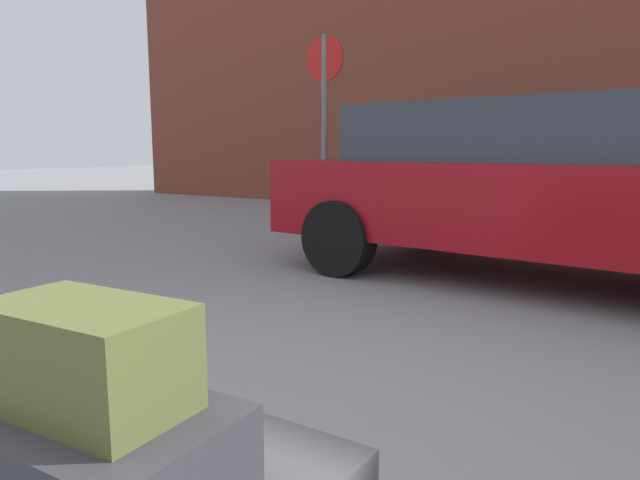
% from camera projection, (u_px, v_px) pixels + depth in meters
% --- Properties ---
extents(luggage_cart, '(1.38, 0.82, 0.34)m').
position_uv_depth(luggage_cart, '(56.00, 468.00, 1.44)').
color(luggage_cart, '#4C4C51').
rests_on(luggage_cart, ground_plane).
extents(suitcase_charcoal_front_left, '(0.61, 0.41, 0.20)m').
position_uv_depth(suitcase_charcoal_front_left, '(91.00, 454.00, 1.18)').
color(suitcase_charcoal_front_left, '#2D2D33').
rests_on(suitcase_charcoal_front_left, luggage_cart).
extents(duffel_bag_olive_topmost_pile, '(0.43, 0.27, 0.22)m').
position_uv_depth(duffel_bag_olive_topmost_pile, '(85.00, 356.00, 1.15)').
color(duffel_bag_olive_topmost_pile, '#4C5128').
rests_on(duffel_bag_olive_topmost_pile, suitcase_charcoal_front_left).
extents(parked_car, '(4.43, 2.19, 1.42)m').
position_uv_depth(parked_car, '(538.00, 187.00, 4.63)').
color(parked_car, maroon).
rests_on(parked_car, ground_plane).
extents(no_parking_sign, '(0.50, 0.07, 2.31)m').
position_uv_depth(no_parking_sign, '(325.00, 116.00, 6.47)').
color(no_parking_sign, slate).
rests_on(no_parking_sign, ground_plane).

